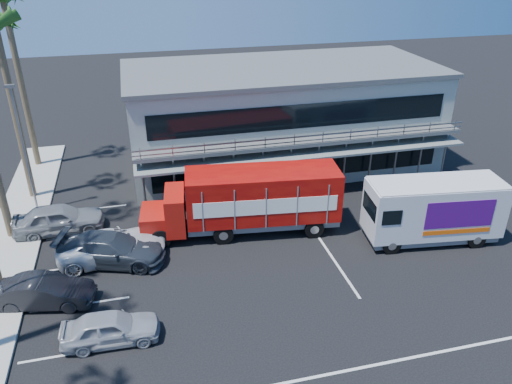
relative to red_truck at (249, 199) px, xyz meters
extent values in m
plane|color=black|center=(1.71, -5.37, -2.09)|extent=(120.00, 120.00, 0.00)
cube|color=#9CA193|center=(4.71, 9.63, 1.41)|extent=(22.00, 10.00, 7.00)
cube|color=#515454|center=(4.71, 9.63, 5.06)|extent=(22.40, 10.40, 0.30)
cube|color=#515454|center=(4.71, 4.03, 1.51)|extent=(22.00, 1.20, 0.25)
cube|color=gray|center=(4.71, 3.48, 2.01)|extent=(22.00, 0.08, 0.90)
cube|color=slate|center=(4.71, 3.73, 0.81)|extent=(22.00, 1.80, 0.15)
cube|color=black|center=(4.71, 4.61, -0.49)|extent=(20.00, 0.06, 1.60)
cube|color=black|center=(4.71, 4.61, 3.11)|extent=(20.00, 0.06, 1.60)
cube|color=#A5A399|center=(-13.29, 0.63, -2.01)|extent=(3.00, 32.00, 0.16)
cylinder|color=brown|center=(-12.99, 7.63, 3.41)|extent=(0.44, 0.44, 11.00)
cylinder|color=brown|center=(-13.39, 13.13, 3.91)|extent=(0.44, 0.44, 12.00)
cylinder|color=gray|center=(-12.49, 5.63, 1.91)|extent=(0.14, 0.14, 8.00)
cube|color=gray|center=(-12.49, 5.63, 5.91)|extent=(0.50, 0.25, 0.18)
cube|color=#AE150E|center=(-5.38, 0.63, -1.01)|extent=(1.79, 2.60, 1.30)
cube|color=#AE150E|center=(-4.19, 0.49, -0.41)|extent=(1.39, 2.82, 2.28)
cube|color=black|center=(-4.19, 0.49, 0.24)|extent=(0.32, 2.30, 0.76)
cube|color=#B0130A|center=(0.77, -0.09, 0.30)|extent=(8.94, 3.71, 2.82)
cube|color=slate|center=(0.77, -0.09, -1.39)|extent=(8.90, 3.30, 0.33)
cube|color=white|center=(0.61, -1.45, 0.19)|extent=(7.94, 0.96, 0.92)
cube|color=white|center=(0.93, 1.27, 0.19)|extent=(7.94, 0.96, 0.92)
cylinder|color=black|center=(-5.19, -0.60, -1.53)|extent=(1.15, 0.41, 1.13)
cylinder|color=black|center=(-4.91, 1.78, -1.53)|extent=(1.15, 0.41, 1.13)
cylinder|color=black|center=(-1.74, -1.00, -1.53)|extent=(1.15, 0.41, 1.13)
cylinder|color=black|center=(-1.46, 1.37, -1.53)|extent=(1.15, 0.41, 1.13)
cylinder|color=black|center=(3.44, -1.60, -1.53)|extent=(1.15, 0.41, 1.13)
cylinder|color=black|center=(3.71, 0.77, -1.53)|extent=(1.15, 0.41, 1.13)
cube|color=silver|center=(9.74, -3.37, -0.02)|extent=(7.69, 3.43, 2.97)
cube|color=slate|center=(9.74, -3.37, -1.67)|extent=(7.36, 3.14, 0.37)
cube|color=black|center=(6.07, -2.93, 0.30)|extent=(0.31, 2.08, 1.01)
cube|color=silver|center=(9.74, -3.37, 1.50)|extent=(7.53, 3.36, 0.08)
cube|color=#490B6A|center=(10.43, -4.76, 0.19)|extent=(3.80, 0.49, 1.59)
cube|color=#490B6A|center=(10.74, -2.20, 0.19)|extent=(3.80, 0.49, 1.59)
cube|color=#F2590C|center=(10.43, -4.76, -0.87)|extent=(3.80, 0.48, 0.27)
cylinder|color=black|center=(6.97, -4.17, -1.58)|extent=(1.05, 0.40, 1.02)
cylinder|color=black|center=(7.24, -1.94, -1.58)|extent=(1.05, 0.40, 1.02)
cylinder|color=black|center=(11.82, -4.76, -1.58)|extent=(1.05, 0.40, 1.02)
cylinder|color=black|center=(12.09, -2.53, -1.58)|extent=(1.05, 0.40, 1.02)
imported|color=#A4A6AB|center=(-7.79, -7.37, -1.39)|extent=(4.17, 1.80, 1.40)
imported|color=black|center=(-10.79, -4.17, -1.36)|extent=(4.64, 2.41, 1.46)
imported|color=white|center=(-7.79, -0.97, -1.31)|extent=(5.72, 2.84, 1.56)
imported|color=#2F363F|center=(-7.79, -1.37, -1.27)|extent=(6.07, 3.91, 1.64)
imported|color=gray|center=(-10.79, 2.58, -1.23)|extent=(5.14, 2.24, 1.72)
camera|label=1|loc=(-5.71, -24.57, 13.31)|focal=35.00mm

